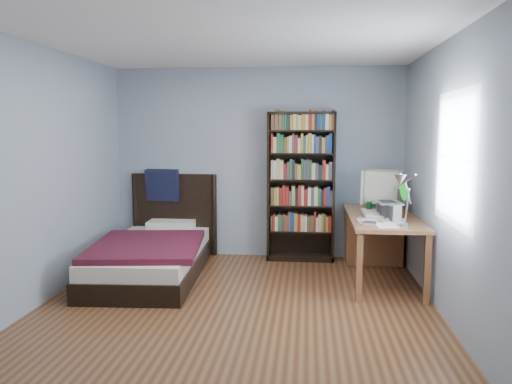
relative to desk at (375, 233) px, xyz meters
The scene contains 14 objects.
room 2.40m from the desk, 131.06° to the right, with size 4.20×4.24×2.50m.
desk is the anchor object (origin of this frame).
crt_monitor 0.59m from the desk, 63.05° to the right, with size 0.54×0.50×0.49m.
laptop 0.73m from the desk, 82.28° to the right, with size 0.35×0.35×0.40m.
desk_lamp 1.76m from the desk, 89.86° to the right, with size 0.22×0.48×0.57m.
keyboard 0.61m from the desk, 102.53° to the right, with size 0.20×0.50×0.04m, color #BBB29B.
speaker 1.01m from the desk, 85.16° to the right, with size 0.09×0.09×0.19m, color gray.
soda_can 0.49m from the desk, 111.42° to the right, with size 0.07×0.07×0.13m, color #083B13.
mouse 0.39m from the desk, 93.53° to the right, with size 0.07×0.12×0.04m, color silver.
phone_silver 0.89m from the desk, 108.64° to the right, with size 0.06×0.11×0.02m, color silver.
phone_grey 1.09m from the desk, 104.37° to the right, with size 0.04×0.08×0.02m, color gray.
external_drive 1.16m from the desk, 100.67° to the right, with size 0.13×0.13×0.03m, color gray.
bookshelf 1.10m from the desk, 165.29° to the left, with size 0.86×0.30×1.91m.
bed 2.70m from the desk, 167.78° to the right, with size 1.33×2.25×1.16m.
Camera 1 is at (0.66, -4.48, 1.69)m, focal length 35.00 mm.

